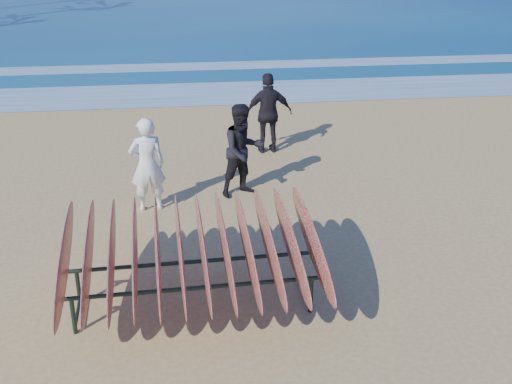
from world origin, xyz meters
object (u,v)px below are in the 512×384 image
at_px(person_dark_a, 243,151).
at_px(surfboard_rack, 192,251).
at_px(person_dark_b, 269,113).
at_px(person_white, 147,165).

bearing_deg(person_dark_a, surfboard_rack, -128.69).
relative_size(person_dark_a, person_dark_b, 0.99).
relative_size(person_white, person_dark_a, 0.97).
bearing_deg(person_dark_a, person_dark_b, 47.91).
xyz_separation_m(surfboard_rack, person_dark_a, (1.02, 3.57, 0.00)).
relative_size(surfboard_rack, person_white, 1.97).
bearing_deg(person_white, person_dark_a, -175.56).
distance_m(surfboard_rack, person_white, 3.20).
relative_size(surfboard_rack, person_dark_a, 1.92).
xyz_separation_m(person_white, person_dark_a, (1.68, 0.44, 0.02)).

